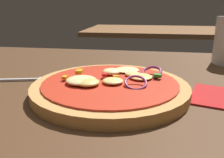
# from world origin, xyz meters

# --- Properties ---
(dining_table) EXTENTS (1.44, 0.85, 0.03)m
(dining_table) POSITION_xyz_m (0.00, 0.00, 0.01)
(dining_table) COLOR #4C301C
(dining_table) RESTS_ON ground
(pizza) EXTENTS (0.27, 0.27, 0.04)m
(pizza) POSITION_xyz_m (0.02, 0.02, 0.04)
(pizza) COLOR tan
(pizza) RESTS_ON dining_table
(fork) EXTENTS (0.18, 0.05, 0.00)m
(fork) POSITION_xyz_m (-0.16, 0.06, 0.03)
(fork) COLOR silver
(fork) RESTS_ON dining_table
(background_table) EXTENTS (0.87, 0.53, 0.03)m
(background_table) POSITION_xyz_m (0.12, 1.20, 0.01)
(background_table) COLOR brown
(background_table) RESTS_ON ground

